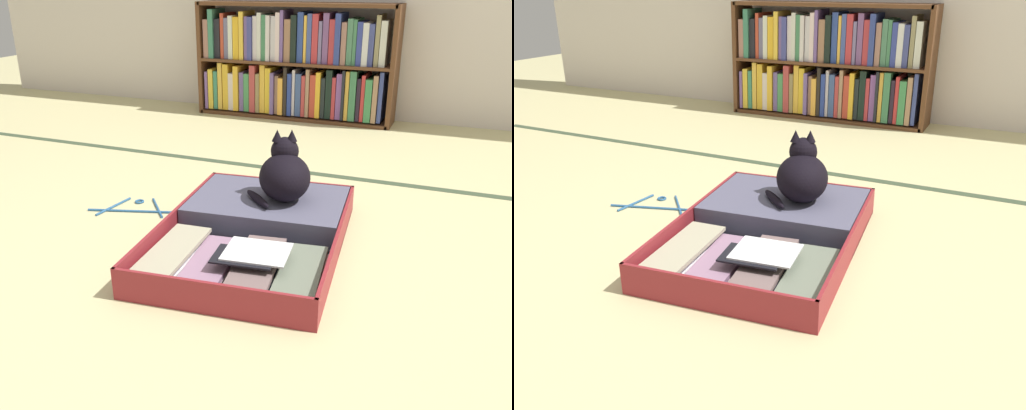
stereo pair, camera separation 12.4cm
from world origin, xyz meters
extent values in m
plane|color=#CAC18A|center=(0.00, 0.00, 0.00)|extent=(10.00, 10.00, 0.00)
cube|color=#3B4B33|center=(0.00, 1.11, 0.00)|extent=(4.80, 0.05, 0.00)
cube|color=brown|center=(-1.22, 2.25, 0.39)|extent=(0.03, 0.27, 0.78)
cube|color=brown|center=(0.15, 2.25, 0.39)|extent=(0.03, 0.27, 0.78)
cube|color=brown|center=(-0.53, 2.25, 0.77)|extent=(1.37, 0.27, 0.02)
cube|color=brown|center=(-0.53, 2.25, 0.01)|extent=(1.37, 0.27, 0.02)
cube|color=brown|center=(-0.53, 2.25, 0.39)|extent=(1.34, 0.27, 0.02)
cube|color=#755598|center=(-1.18, 2.24, 0.17)|extent=(0.02, 0.22, 0.27)
cube|color=yellow|center=(-1.14, 2.25, 0.18)|extent=(0.04, 0.22, 0.29)
cube|color=#3C8463|center=(-1.11, 2.25, 0.17)|extent=(0.03, 0.22, 0.27)
cube|color=gold|center=(-1.07, 2.25, 0.20)|extent=(0.03, 0.22, 0.33)
cube|color=gold|center=(-1.03, 2.25, 0.20)|extent=(0.04, 0.22, 0.33)
cube|color=silver|center=(-0.99, 2.25, 0.17)|extent=(0.04, 0.22, 0.26)
cube|color=gold|center=(-0.94, 2.24, 0.19)|extent=(0.04, 0.22, 0.32)
cube|color=slate|center=(-0.90, 2.26, 0.17)|extent=(0.03, 0.22, 0.28)
cube|color=#438C52|center=(-0.86, 2.25, 0.17)|extent=(0.04, 0.22, 0.27)
cube|color=#AF3E3E|center=(-0.82, 2.24, 0.20)|extent=(0.04, 0.22, 0.33)
cube|color=olive|center=(-0.78, 2.25, 0.17)|extent=(0.03, 0.22, 0.27)
cube|color=gold|center=(-0.74, 2.26, 0.20)|extent=(0.04, 0.22, 0.33)
cube|color=yellow|center=(-0.70, 2.26, 0.19)|extent=(0.04, 0.22, 0.32)
cube|color=#685393|center=(-0.67, 2.24, 0.18)|extent=(0.03, 0.22, 0.29)
cube|color=#986F57|center=(-0.64, 2.26, 0.17)|extent=(0.03, 0.22, 0.27)
cube|color=gold|center=(-0.60, 2.24, 0.16)|extent=(0.04, 0.22, 0.26)
cube|color=black|center=(-0.57, 2.24, 0.20)|extent=(0.02, 0.22, 0.33)
cube|color=navy|center=(-0.54, 2.24, 0.18)|extent=(0.03, 0.22, 0.29)
cube|color=silver|center=(-0.51, 2.25, 0.19)|extent=(0.02, 0.22, 0.31)
cube|color=#385088|center=(-0.48, 2.25, 0.18)|extent=(0.04, 0.22, 0.29)
cube|color=#B43B3C|center=(-0.44, 2.25, 0.17)|extent=(0.03, 0.22, 0.28)
cube|color=#A37C5D|center=(-0.41, 2.24, 0.20)|extent=(0.02, 0.22, 0.32)
cube|color=#BF3F2E|center=(-0.37, 2.25, 0.18)|extent=(0.04, 0.22, 0.29)
cube|color=gold|center=(-0.33, 2.24, 0.19)|extent=(0.03, 0.22, 0.31)
cube|color=#202728|center=(-0.30, 2.25, 0.17)|extent=(0.03, 0.22, 0.27)
cube|color=black|center=(-0.26, 2.25, 0.20)|extent=(0.04, 0.22, 0.33)
cube|color=#B13139|center=(-0.22, 2.25, 0.18)|extent=(0.02, 0.22, 0.28)
cube|color=#7F4F97|center=(-0.19, 2.25, 0.19)|extent=(0.04, 0.22, 0.31)
cube|color=black|center=(-0.16, 2.24, 0.20)|extent=(0.02, 0.22, 0.33)
cube|color=gold|center=(-0.14, 2.25, 0.20)|extent=(0.03, 0.22, 0.33)
cube|color=#3B784E|center=(-0.10, 2.24, 0.20)|extent=(0.04, 0.22, 0.33)
cube|color=#251A29|center=(-0.06, 2.25, 0.18)|extent=(0.03, 0.22, 0.28)
cube|color=#C03133|center=(-0.03, 2.25, 0.19)|extent=(0.02, 0.22, 0.31)
cube|color=#3D884F|center=(0.01, 2.24, 0.18)|extent=(0.04, 0.22, 0.28)
cube|color=#A37B5A|center=(0.05, 2.24, 0.19)|extent=(0.03, 0.22, 0.31)
cube|color=#3C4C96|center=(0.09, 2.25, 0.20)|extent=(0.03, 0.22, 0.33)
cube|color=#A47162|center=(-1.17, 2.24, 0.53)|extent=(0.04, 0.22, 0.26)
cube|color=#3A7C5F|center=(-1.13, 2.24, 0.56)|extent=(0.04, 0.22, 0.33)
cube|color=black|center=(-1.09, 2.26, 0.53)|extent=(0.04, 0.22, 0.27)
cube|color=#BB402A|center=(-1.05, 2.25, 0.55)|extent=(0.02, 0.22, 0.31)
cube|color=slate|center=(-1.02, 2.26, 0.54)|extent=(0.03, 0.22, 0.28)
cube|color=silver|center=(-0.98, 2.25, 0.54)|extent=(0.03, 0.22, 0.29)
cube|color=gold|center=(-0.94, 2.25, 0.54)|extent=(0.04, 0.22, 0.28)
cube|color=yellow|center=(-0.90, 2.24, 0.56)|extent=(0.03, 0.22, 0.32)
cube|color=#6C5494|center=(-0.86, 2.25, 0.54)|extent=(0.02, 0.22, 0.29)
cube|color=#3E438B|center=(-0.83, 2.24, 0.54)|extent=(0.03, 0.22, 0.29)
cube|color=silver|center=(-0.80, 2.25, 0.54)|extent=(0.03, 0.22, 0.29)
cube|color=silver|center=(-0.77, 2.25, 0.56)|extent=(0.03, 0.22, 0.32)
cube|color=#3D7A53|center=(-0.73, 2.25, 0.55)|extent=(0.03, 0.22, 0.30)
cube|color=silver|center=(-0.70, 2.24, 0.55)|extent=(0.03, 0.22, 0.30)
cube|color=silver|center=(-0.67, 2.26, 0.55)|extent=(0.04, 0.22, 0.30)
cube|color=silver|center=(-0.63, 2.25, 0.56)|extent=(0.03, 0.22, 0.32)
cube|color=#6C5095|center=(-0.60, 2.24, 0.57)|extent=(0.02, 0.22, 0.33)
cube|color=#9C6E51|center=(-0.56, 2.25, 0.54)|extent=(0.04, 0.22, 0.28)
cube|color=black|center=(-0.52, 2.25, 0.55)|extent=(0.04, 0.22, 0.30)
cube|color=#2D4490|center=(-0.47, 2.26, 0.56)|extent=(0.04, 0.22, 0.32)
cube|color=gold|center=(-0.44, 2.25, 0.55)|extent=(0.02, 0.22, 0.30)
cube|color=#3E4F94|center=(-0.41, 2.25, 0.56)|extent=(0.03, 0.22, 0.32)
cube|color=#BB343B|center=(-0.37, 2.25, 0.56)|extent=(0.04, 0.22, 0.32)
cube|color=slate|center=(-0.33, 2.25, 0.53)|extent=(0.02, 0.22, 0.27)
cube|color=#764E85|center=(-0.30, 2.26, 0.56)|extent=(0.04, 0.22, 0.32)
cube|color=#B0333A|center=(-0.26, 2.25, 0.54)|extent=(0.04, 0.22, 0.28)
cube|color=navy|center=(-0.22, 2.24, 0.56)|extent=(0.04, 0.22, 0.32)
cube|color=#9D6F5F|center=(-0.18, 2.25, 0.53)|extent=(0.03, 0.22, 0.27)
cube|color=#487D5E|center=(-0.14, 2.25, 0.54)|extent=(0.04, 0.22, 0.29)
cube|color=#3D7651|center=(-0.11, 2.25, 0.54)|extent=(0.02, 0.22, 0.29)
cube|color=#323E91|center=(-0.08, 2.25, 0.54)|extent=(0.03, 0.22, 0.27)
cube|color=silver|center=(-0.04, 2.25, 0.53)|extent=(0.04, 0.22, 0.27)
cube|color=#3D4484|center=(0.00, 2.25, 0.53)|extent=(0.03, 0.22, 0.26)
cube|color=#8F845C|center=(0.04, 2.26, 0.56)|extent=(0.03, 0.22, 0.32)
cube|color=silver|center=(0.07, 2.26, 0.54)|extent=(0.04, 0.22, 0.28)
cube|color=maroon|center=(-0.02, 0.01, 0.01)|extent=(0.68, 0.52, 0.01)
cube|color=maroon|center=(0.00, -0.21, 0.05)|extent=(0.63, 0.08, 0.11)
cube|color=maroon|center=(-0.33, -0.02, 0.05)|extent=(0.06, 0.46, 0.11)
cube|color=maroon|center=(0.29, 0.04, 0.05)|extent=(0.06, 0.46, 0.11)
cube|color=#45525F|center=(-0.02, 0.01, 0.02)|extent=(0.65, 0.49, 0.01)
cube|color=maroon|center=(-0.07, 0.47, 0.01)|extent=(0.68, 0.52, 0.01)
cube|color=maroon|center=(-0.09, 0.69, 0.05)|extent=(0.63, 0.08, 0.11)
cube|color=maroon|center=(-0.38, 0.44, 0.05)|extent=(0.06, 0.46, 0.11)
cube|color=maroon|center=(0.24, 0.50, 0.05)|extent=(0.06, 0.46, 0.11)
cube|color=#45525F|center=(-0.07, 0.47, 0.02)|extent=(0.65, 0.49, 0.01)
cylinder|color=black|center=(-0.05, 0.24, 0.02)|extent=(0.62, 0.08, 0.02)
cube|color=white|center=(-0.24, -0.02, 0.03)|extent=(0.16, 0.37, 0.02)
cube|color=silver|center=(-0.25, -0.01, 0.05)|extent=(0.17, 0.35, 0.02)
cube|color=#ADA688|center=(-0.24, -0.01, 0.07)|extent=(0.17, 0.39, 0.01)
cube|color=#AC9693|center=(-0.09, 0.00, 0.03)|extent=(0.16, 0.37, 0.02)
cube|color=gray|center=(-0.10, 0.01, 0.05)|extent=(0.18, 0.35, 0.02)
cube|color=black|center=(0.05, 0.03, 0.03)|extent=(0.19, 0.38, 0.02)
cube|color=#9D81A0|center=(0.05, 0.02, 0.05)|extent=(0.19, 0.40, 0.01)
cube|color=#765F5D|center=(0.05, 0.02, 0.06)|extent=(0.19, 0.40, 0.02)
cube|color=tan|center=(0.20, 0.04, 0.03)|extent=(0.17, 0.35, 0.02)
cube|color=slate|center=(0.20, 0.04, 0.05)|extent=(0.18, 0.39, 0.02)
cube|color=white|center=(0.05, 0.04, 0.10)|extent=(0.23, 0.19, 0.01)
cube|color=black|center=(0.02, 0.00, 0.09)|extent=(0.22, 0.16, 0.01)
cube|color=#54536A|center=(-0.07, 0.47, 0.06)|extent=(0.65, 0.48, 0.10)
torus|color=white|center=(0.02, 0.45, 0.11)|extent=(0.12, 0.12, 0.01)
cylinder|color=black|center=(-0.27, 0.66, 0.05)|extent=(0.02, 0.02, 0.10)
cylinder|color=black|center=(0.08, 0.69, 0.05)|extent=(0.02, 0.02, 0.10)
cube|color=red|center=(-0.07, -0.21, 0.05)|extent=(0.04, 0.01, 0.03)
cube|color=red|center=(0.07, -0.19, 0.05)|extent=(0.03, 0.01, 0.03)
cube|color=green|center=(0.00, -0.20, 0.04)|extent=(0.04, 0.01, 0.02)
ellipsoid|color=black|center=(-0.01, 0.48, 0.20)|extent=(0.28, 0.31, 0.18)
ellipsoid|color=black|center=(-0.03, 0.54, 0.16)|extent=(0.16, 0.13, 0.10)
sphere|color=black|center=(-0.03, 0.53, 0.29)|extent=(0.11, 0.11, 0.11)
cone|color=black|center=(0.00, 0.54, 0.36)|extent=(0.04, 0.04, 0.05)
cone|color=black|center=(-0.05, 0.51, 0.36)|extent=(0.04, 0.04, 0.05)
sphere|color=gold|center=(-0.02, 0.58, 0.30)|extent=(0.02, 0.02, 0.02)
sphere|color=gold|center=(-0.06, 0.57, 0.30)|extent=(0.02, 0.02, 0.02)
ellipsoid|color=black|center=(-0.09, 0.40, 0.13)|extent=(0.16, 0.15, 0.03)
cylinder|color=#2B5E93|center=(-0.65, 0.35, 0.01)|extent=(0.38, 0.12, 0.01)
cylinder|color=#2B5E93|center=(-0.75, 0.37, 0.01)|extent=(0.04, 0.21, 0.01)
cylinder|color=#2B5E93|center=(-0.57, 0.42, 0.01)|extent=(0.15, 0.17, 0.01)
torus|color=#2B5E93|center=(-0.68, 0.45, 0.01)|extent=(0.05, 0.05, 0.01)
camera|label=1|loc=(0.62, -1.40, 0.92)|focal=37.51mm
camera|label=2|loc=(0.73, -1.35, 0.92)|focal=37.51mm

